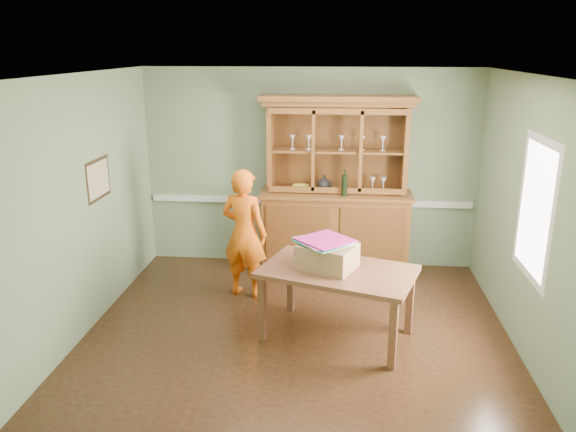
# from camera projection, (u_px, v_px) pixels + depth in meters

# --- Properties ---
(floor) EXTENTS (4.50, 4.50, 0.00)m
(floor) POSITION_uv_depth(u_px,v_px,m) (298.00, 328.00, 6.14)
(floor) COLOR #432A15
(floor) RESTS_ON ground
(ceiling) EXTENTS (4.50, 4.50, 0.00)m
(ceiling) POSITION_uv_depth(u_px,v_px,m) (299.00, 74.00, 5.35)
(ceiling) COLOR white
(ceiling) RESTS_ON wall_back
(wall_back) EXTENTS (4.50, 0.00, 4.50)m
(wall_back) POSITION_uv_depth(u_px,v_px,m) (309.00, 169.00, 7.65)
(wall_back) COLOR gray
(wall_back) RESTS_ON floor
(wall_left) EXTENTS (0.00, 4.00, 4.00)m
(wall_left) POSITION_uv_depth(u_px,v_px,m) (87.00, 204.00, 5.95)
(wall_left) COLOR gray
(wall_left) RESTS_ON floor
(wall_right) EXTENTS (0.00, 4.00, 4.00)m
(wall_right) POSITION_uv_depth(u_px,v_px,m) (525.00, 216.00, 5.54)
(wall_right) COLOR gray
(wall_right) RESTS_ON floor
(wall_front) EXTENTS (4.50, 0.00, 4.50)m
(wall_front) POSITION_uv_depth(u_px,v_px,m) (276.00, 291.00, 3.84)
(wall_front) COLOR gray
(wall_front) RESTS_ON floor
(chair_rail) EXTENTS (4.41, 0.05, 0.08)m
(chair_rail) POSITION_uv_depth(u_px,v_px,m) (309.00, 201.00, 7.76)
(chair_rail) COLOR silver
(chair_rail) RESTS_ON wall_back
(framed_map) EXTENTS (0.03, 0.60, 0.46)m
(framed_map) POSITION_uv_depth(u_px,v_px,m) (99.00, 179.00, 6.17)
(framed_map) COLOR #302213
(framed_map) RESTS_ON wall_left
(window_panel) EXTENTS (0.03, 0.96, 1.36)m
(window_panel) POSITION_uv_depth(u_px,v_px,m) (535.00, 209.00, 5.21)
(window_panel) COLOR silver
(window_panel) RESTS_ON wall_right
(china_hutch) EXTENTS (2.01, 0.66, 2.36)m
(china_hutch) POSITION_uv_depth(u_px,v_px,m) (335.00, 212.00, 7.51)
(china_hutch) COLOR brown
(china_hutch) RESTS_ON floor
(dining_table) EXTENTS (1.74, 1.35, 0.77)m
(dining_table) POSITION_uv_depth(u_px,v_px,m) (338.00, 277.00, 5.76)
(dining_table) COLOR brown
(dining_table) RESTS_ON floor
(cardboard_box) EXTENTS (0.68, 0.62, 0.26)m
(cardboard_box) POSITION_uv_depth(u_px,v_px,m) (327.00, 256.00, 5.74)
(cardboard_box) COLOR #936B4C
(cardboard_box) RESTS_ON dining_table
(kite_stack) EXTENTS (0.66, 0.66, 0.05)m
(kite_stack) POSITION_uv_depth(u_px,v_px,m) (325.00, 241.00, 5.72)
(kite_stack) COLOR yellow
(kite_stack) RESTS_ON cardboard_box
(person) EXTENTS (0.67, 0.54, 1.59)m
(person) POSITION_uv_depth(u_px,v_px,m) (244.00, 234.00, 6.75)
(person) COLOR orange
(person) RESTS_ON floor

